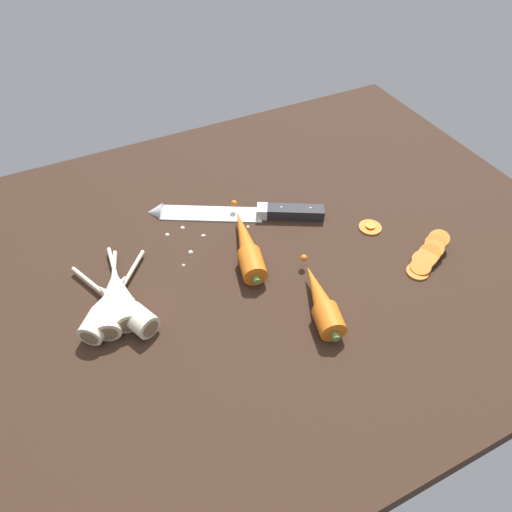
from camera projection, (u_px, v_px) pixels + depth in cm
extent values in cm
cube|color=#332116|center=(251.00, 262.00, 87.69)|extent=(120.00, 90.00, 4.00)
cube|color=silver|center=(211.00, 213.00, 93.94)|extent=(19.66, 13.45, 0.50)
cone|color=silver|center=(155.00, 212.00, 94.27)|extent=(4.53, 4.91, 3.96)
cube|color=silver|center=(262.00, 211.00, 93.03)|extent=(3.16, 3.54, 2.20)
cube|color=#232328|center=(296.00, 212.00, 92.84)|extent=(11.00, 7.73, 2.20)
sphere|color=silver|center=(281.00, 208.00, 92.14)|extent=(0.50, 0.50, 0.50)
sphere|color=silver|center=(310.00, 208.00, 91.97)|extent=(0.50, 0.50, 0.50)
cylinder|color=orange|center=(252.00, 265.00, 81.65)|extent=(5.51, 6.80, 4.20)
cone|color=orange|center=(244.00, 237.00, 86.54)|extent=(7.31, 14.85, 3.99)
sphere|color=orange|center=(234.00, 203.00, 93.21)|extent=(1.20, 1.20, 1.20)
cylinder|color=#5B7F3D|center=(257.00, 280.00, 79.19)|extent=(1.40, 1.26, 1.20)
cylinder|color=orange|center=(329.00, 321.00, 73.36)|extent=(5.25, 5.73, 4.20)
cone|color=orange|center=(318.00, 292.00, 77.35)|extent=(6.68, 12.27, 3.99)
sphere|color=orange|center=(304.00, 258.00, 82.78)|extent=(1.20, 1.20, 1.20)
cylinder|color=#5B7F3D|center=(335.00, 337.00, 71.29)|extent=(1.41, 1.26, 1.20)
cylinder|color=beige|center=(109.00, 322.00, 73.29)|extent=(5.09, 5.30, 4.00)
cone|color=beige|center=(111.00, 292.00, 77.44)|extent=(5.88, 8.46, 3.80)
cylinder|color=beige|center=(114.00, 269.00, 82.34)|extent=(3.10, 8.15, 0.70)
cylinder|color=#7A6647|center=(108.00, 334.00, 71.80)|extent=(2.77, 1.11, 2.80)
cylinder|color=beige|center=(96.00, 326.00, 72.83)|extent=(6.03, 6.10, 4.00)
cone|color=beige|center=(115.00, 294.00, 77.18)|extent=(8.19, 8.72, 3.80)
cylinder|color=beige|center=(133.00, 269.00, 82.28)|extent=(6.25, 7.24, 0.70)
cylinder|color=#7A6647|center=(89.00, 338.00, 71.26)|extent=(2.33, 2.03, 2.80)
cylinder|color=beige|center=(126.00, 314.00, 74.35)|extent=(4.32, 4.68, 4.00)
cone|color=beige|center=(118.00, 287.00, 78.31)|extent=(4.39, 8.07, 3.80)
cylinder|color=beige|center=(113.00, 265.00, 83.01)|extent=(1.35, 8.47, 0.70)
cylinder|color=#7A6647|center=(128.00, 325.00, 72.92)|extent=(2.81, 0.51, 2.80)
cylinder|color=beige|center=(140.00, 320.00, 73.51)|extent=(5.57, 5.98, 4.00)
cone|color=beige|center=(113.00, 299.00, 76.54)|extent=(6.86, 9.33, 3.80)
cylinder|color=beige|center=(89.00, 282.00, 80.28)|extent=(4.29, 8.74, 0.70)
cylinder|color=#7A6647|center=(151.00, 329.00, 72.42)|extent=(2.69, 1.38, 2.80)
cylinder|color=orange|center=(418.00, 271.00, 82.97)|extent=(3.93, 3.93, 0.70)
cylinder|color=orange|center=(421.00, 267.00, 83.31)|extent=(3.73, 3.64, 1.88)
cylinder|color=orange|center=(423.00, 260.00, 84.12)|extent=(4.07, 3.97, 1.99)
cylinder|color=orange|center=(427.00, 258.00, 84.26)|extent=(3.89, 3.80, 1.90)
cylinder|color=orange|center=(430.00, 254.00, 84.61)|extent=(3.94, 3.80, 2.40)
cylinder|color=orange|center=(433.00, 249.00, 85.05)|extent=(3.79, 3.68, 2.02)
cylinder|color=orange|center=(435.00, 243.00, 85.70)|extent=(3.81, 3.68, 2.29)
cylinder|color=orange|center=(439.00, 239.00, 86.17)|extent=(3.85, 3.74, 2.14)
cylinder|color=orange|center=(370.00, 227.00, 91.03)|extent=(4.33, 4.33, 0.70)
cylinder|color=orange|center=(370.00, 226.00, 90.84)|extent=(1.82, 1.82, 0.16)
sphere|color=silver|center=(190.00, 251.00, 86.32)|extent=(0.89, 0.89, 0.89)
sphere|color=silver|center=(204.00, 235.00, 89.57)|extent=(0.55, 0.55, 0.55)
sphere|color=silver|center=(183.00, 264.00, 84.16)|extent=(0.61, 0.61, 0.61)
sphere|color=silver|center=(248.00, 226.00, 91.17)|extent=(0.70, 0.70, 0.70)
sphere|color=silver|center=(167.00, 234.00, 89.58)|extent=(0.83, 0.83, 0.83)
sphere|color=silver|center=(240.00, 240.00, 88.54)|extent=(0.60, 0.60, 0.60)
sphere|color=silver|center=(182.00, 227.00, 90.92)|extent=(0.85, 0.85, 0.85)
sphere|color=silver|center=(203.00, 235.00, 89.50)|extent=(0.62, 0.62, 0.62)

